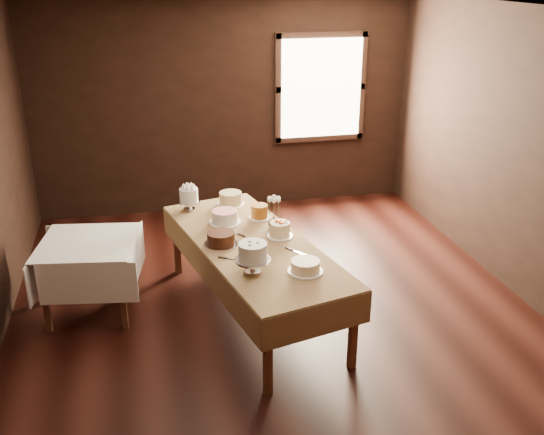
{
  "coord_description": "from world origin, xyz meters",
  "views": [
    {
      "loc": [
        -1.16,
        -4.91,
        3.12
      ],
      "look_at": [
        0.0,
        0.2,
        0.95
      ],
      "focal_mm": 40.2,
      "sensor_mm": 36.0,
      "label": 1
    }
  ],
  "objects_px": {
    "cake_caramel": "(259,212)",
    "cake_chocolate": "(221,239)",
    "display_table": "(252,248)",
    "cake_server_d": "(272,227)",
    "cake_swirl": "(253,259)",
    "cake_flowers": "(280,230)",
    "cake_speckled": "(231,199)",
    "side_table": "(88,250)",
    "cake_server_c": "(233,232)",
    "cake_lattice": "(225,218)",
    "cake_server_e": "(236,260)",
    "cake_server_b": "(300,253)",
    "flower_vase": "(274,222)",
    "cake_cream": "(305,267)",
    "cake_meringue": "(189,200)"
  },
  "relations": [
    {
      "from": "cake_chocolate",
      "to": "cake_flowers",
      "type": "distance_m",
      "value": 0.57
    },
    {
      "from": "display_table",
      "to": "cake_server_b",
      "type": "relative_size",
      "value": 10.86
    },
    {
      "from": "cake_flowers",
      "to": "flower_vase",
      "type": "distance_m",
      "value": 0.22
    },
    {
      "from": "display_table",
      "to": "cake_server_d",
      "type": "xyz_separation_m",
      "value": [
        0.25,
        0.31,
        0.06
      ]
    },
    {
      "from": "cake_speckled",
      "to": "cake_server_e",
      "type": "height_order",
      "value": "cake_speckled"
    },
    {
      "from": "cake_chocolate",
      "to": "cake_flowers",
      "type": "bearing_deg",
      "value": 5.12
    },
    {
      "from": "display_table",
      "to": "cake_chocolate",
      "type": "relative_size",
      "value": 8.45
    },
    {
      "from": "cake_flowers",
      "to": "cake_cream",
      "type": "bearing_deg",
      "value": -86.92
    },
    {
      "from": "cake_server_c",
      "to": "cake_server_d",
      "type": "relative_size",
      "value": 1.0
    },
    {
      "from": "cake_server_b",
      "to": "cake_server_d",
      "type": "distance_m",
      "value": 0.64
    },
    {
      "from": "display_table",
      "to": "cake_caramel",
      "type": "bearing_deg",
      "value": 71.78
    },
    {
      "from": "cake_lattice",
      "to": "cake_chocolate",
      "type": "bearing_deg",
      "value": -102.66
    },
    {
      "from": "cake_lattice",
      "to": "cake_cream",
      "type": "relative_size",
      "value": 1.08
    },
    {
      "from": "cake_speckled",
      "to": "cake_swirl",
      "type": "bearing_deg",
      "value": -92.43
    },
    {
      "from": "cake_lattice",
      "to": "cake_server_c",
      "type": "distance_m",
      "value": 0.25
    },
    {
      "from": "cake_server_c",
      "to": "cake_lattice",
      "type": "bearing_deg",
      "value": -21.84
    },
    {
      "from": "cake_swirl",
      "to": "cake_server_b",
      "type": "relative_size",
      "value": 1.39
    },
    {
      "from": "cake_caramel",
      "to": "cake_server_b",
      "type": "bearing_deg",
      "value": -78.07
    },
    {
      "from": "cake_speckled",
      "to": "flower_vase",
      "type": "bearing_deg",
      "value": -65.98
    },
    {
      "from": "cake_lattice",
      "to": "cake_server_c",
      "type": "bearing_deg",
      "value": -80.04
    },
    {
      "from": "cake_server_e",
      "to": "flower_vase",
      "type": "xyz_separation_m",
      "value": [
        0.48,
        0.61,
        0.06
      ]
    },
    {
      "from": "side_table",
      "to": "cake_swirl",
      "type": "distance_m",
      "value": 1.71
    },
    {
      "from": "cake_server_b",
      "to": "side_table",
      "type": "bearing_deg",
      "value": -147.38
    },
    {
      "from": "cake_chocolate",
      "to": "cake_meringue",
      "type": "bearing_deg",
      "value": 102.06
    },
    {
      "from": "cake_speckled",
      "to": "cake_server_c",
      "type": "distance_m",
      "value": 0.72
    },
    {
      "from": "cake_caramel",
      "to": "cake_server_d",
      "type": "bearing_deg",
      "value": -74.14
    },
    {
      "from": "cake_lattice",
      "to": "cake_cream",
      "type": "distance_m",
      "value": 1.29
    },
    {
      "from": "cake_flowers",
      "to": "cake_server_b",
      "type": "height_order",
      "value": "cake_flowers"
    },
    {
      "from": "side_table",
      "to": "cake_lattice",
      "type": "distance_m",
      "value": 1.33
    },
    {
      "from": "cake_meringue",
      "to": "flower_vase",
      "type": "bearing_deg",
      "value": -40.98
    },
    {
      "from": "cake_caramel",
      "to": "cake_swirl",
      "type": "height_order",
      "value": "cake_swirl"
    },
    {
      "from": "display_table",
      "to": "cake_speckled",
      "type": "height_order",
      "value": "cake_speckled"
    },
    {
      "from": "flower_vase",
      "to": "cake_chocolate",
      "type": "bearing_deg",
      "value": -154.44
    },
    {
      "from": "cake_swirl",
      "to": "cake_server_b",
      "type": "xyz_separation_m",
      "value": [
        0.48,
        0.26,
        -0.12
      ]
    },
    {
      "from": "cake_cream",
      "to": "cake_server_e",
      "type": "height_order",
      "value": "cake_cream"
    },
    {
      "from": "cake_server_b",
      "to": "cake_chocolate",
      "type": "bearing_deg",
      "value": -153.43
    },
    {
      "from": "cake_caramel",
      "to": "cake_server_e",
      "type": "distance_m",
      "value": 0.97
    },
    {
      "from": "cake_server_c",
      "to": "side_table",
      "type": "bearing_deg",
      "value": 52.82
    },
    {
      "from": "cake_flowers",
      "to": "cake_server_c",
      "type": "xyz_separation_m",
      "value": [
        -0.41,
        0.2,
        -0.06
      ]
    },
    {
      "from": "cake_lattice",
      "to": "cake_flowers",
      "type": "bearing_deg",
      "value": -44.46
    },
    {
      "from": "display_table",
      "to": "cake_server_e",
      "type": "relative_size",
      "value": 10.86
    },
    {
      "from": "side_table",
      "to": "cake_server_c",
      "type": "height_order",
      "value": "cake_server_c"
    },
    {
      "from": "cake_server_b",
      "to": "cake_swirl",
      "type": "bearing_deg",
      "value": -97.27
    },
    {
      "from": "cake_chocolate",
      "to": "cake_server_d",
      "type": "relative_size",
      "value": 1.29
    },
    {
      "from": "cake_chocolate",
      "to": "cake_server_c",
      "type": "height_order",
      "value": "cake_chocolate"
    },
    {
      "from": "side_table",
      "to": "cake_meringue",
      "type": "bearing_deg",
      "value": 28.17
    },
    {
      "from": "cake_caramel",
      "to": "cake_chocolate",
      "type": "relative_size",
      "value": 0.73
    },
    {
      "from": "cake_meringue",
      "to": "cake_server_e",
      "type": "xyz_separation_m",
      "value": [
        0.28,
        -1.27,
        -0.11
      ]
    },
    {
      "from": "cake_caramel",
      "to": "cake_server_c",
      "type": "relative_size",
      "value": 0.93
    },
    {
      "from": "display_table",
      "to": "cake_lattice",
      "type": "height_order",
      "value": "cake_lattice"
    }
  ]
}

